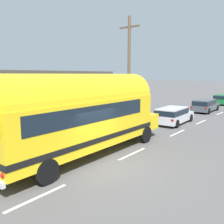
{
  "coord_description": "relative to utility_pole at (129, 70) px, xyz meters",
  "views": [
    {
      "loc": [
        6.66,
        -7.96,
        4.09
      ],
      "look_at": [
        -1.53,
        2.43,
        2.03
      ],
      "focal_mm": 38.76,
      "sensor_mm": 36.0,
      "label": 1
    }
  ],
  "objects": [
    {
      "name": "car_lead",
      "position": [
        2.57,
        2.82,
        -3.63
      ],
      "size": [
        2.11,
        4.73,
        1.37
      ],
      "color": "silver",
      "rests_on": "ground"
    },
    {
      "name": "painted_bus",
      "position": [
        2.48,
        -8.09,
        -2.12
      ],
      "size": [
        2.63,
        11.76,
        4.12
      ],
      "color": "yellow",
      "rests_on": "ground"
    },
    {
      "name": "car_third",
      "position": [
        2.38,
        19.47,
        -3.64
      ],
      "size": [
        1.96,
        4.62,
        1.37
      ],
      "color": "#196633",
      "rests_on": "ground"
    },
    {
      "name": "utility_pole",
      "position": [
        0.0,
        0.0,
        0.0
      ],
      "size": [
        1.8,
        0.24,
        8.5
      ],
      "color": "brown",
      "rests_on": "ground"
    },
    {
      "name": "ground_plane",
      "position": [
        4.23,
        -8.02,
        -4.42
      ],
      "size": [
        300.0,
        300.0,
        0.0
      ],
      "primitive_type": "plane",
      "color": "#565454"
    },
    {
      "name": "car_second",
      "position": [
        2.59,
        11.14,
        -3.63
      ],
      "size": [
        1.92,
        4.83,
        1.37
      ],
      "color": "#474C51",
      "rests_on": "ground"
    },
    {
      "name": "lane_markings",
      "position": [
        1.77,
        5.09,
        -4.42
      ],
      "size": [
        3.61,
        80.0,
        0.01
      ],
      "color": "silver",
      "rests_on": "ground"
    }
  ]
}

